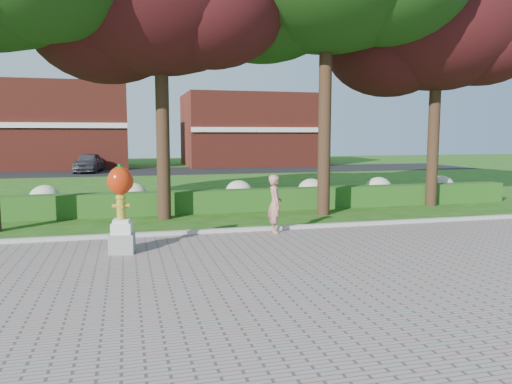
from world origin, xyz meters
TOP-DOWN VIEW (x-y plane):
  - ground at (0.00, 0.00)m, footprint 100.00×100.00m
  - walkway at (0.00, -4.00)m, footprint 40.00×14.00m
  - curb at (0.00, 3.00)m, footprint 40.00×0.18m
  - lawn_hedge at (0.00, 7.00)m, footprint 24.00×0.70m
  - hydrangea_row at (0.57, 8.00)m, footprint 20.10×1.10m
  - street at (0.00, 28.00)m, footprint 50.00×8.00m
  - building_left at (-10.00, 34.00)m, footprint 14.00×8.00m
  - building_right at (8.00, 34.00)m, footprint 12.00×8.00m
  - tree_far_right at (8.40, 6.58)m, footprint 7.88×6.72m
  - hydrant_sculpture at (-3.35, 1.23)m, footprint 0.63×0.63m
  - woman at (0.84, 2.60)m, footprint 0.46×0.65m
  - parked_car at (-5.88, 28.09)m, footprint 2.30×4.46m

SIDE VIEW (x-z plane):
  - ground at x=0.00m, z-range 0.00..0.00m
  - street at x=0.00m, z-range 0.00..0.02m
  - walkway at x=0.00m, z-range 0.00..0.04m
  - curb at x=0.00m, z-range 0.00..0.15m
  - lawn_hedge at x=0.00m, z-range 0.00..0.80m
  - hydrangea_row at x=0.57m, z-range 0.06..1.04m
  - parked_car at x=-5.88m, z-range 0.02..1.47m
  - woman at x=0.84m, z-range 0.04..1.70m
  - hydrant_sculpture at x=-3.35m, z-range 0.10..2.19m
  - building_right at x=8.00m, z-range 0.00..6.40m
  - building_left at x=-10.00m, z-range 0.00..7.00m
  - tree_far_right at x=8.40m, z-range 1.86..12.07m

